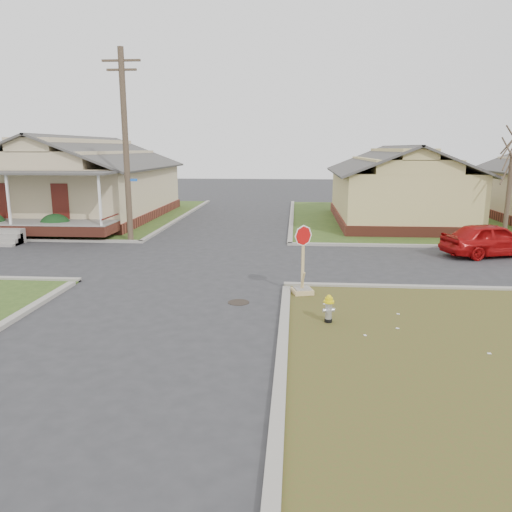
# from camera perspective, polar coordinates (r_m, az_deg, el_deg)

# --- Properties ---
(ground) EXTENTS (120.00, 120.00, 0.00)m
(ground) POSITION_cam_1_polar(r_m,az_deg,el_deg) (15.77, -9.79, -4.52)
(ground) COLOR #2C2C2F
(ground) RESTS_ON ground
(verge_far_left) EXTENTS (19.00, 19.00, 0.05)m
(verge_far_left) POSITION_cam_1_polar(r_m,az_deg,el_deg) (36.98, -22.66, 4.36)
(verge_far_left) COLOR #30491A
(verge_far_left) RESTS_ON ground
(curbs) EXTENTS (80.00, 40.00, 0.12)m
(curbs) POSITION_cam_1_polar(r_m,az_deg,el_deg) (20.49, -6.38, -0.52)
(curbs) COLOR gray
(curbs) RESTS_ON ground
(manhole) EXTENTS (0.64, 0.64, 0.01)m
(manhole) POSITION_cam_1_polar(r_m,az_deg,el_deg) (14.90, -2.00, -5.31)
(manhole) COLOR black
(manhole) RESTS_ON ground
(corner_house) EXTENTS (10.10, 15.50, 5.30)m
(corner_house) POSITION_cam_1_polar(r_m,az_deg,el_deg) (34.29, -19.46, 7.85)
(corner_house) COLOR brown
(corner_house) RESTS_ON ground
(side_house_yellow) EXTENTS (7.60, 11.60, 4.70)m
(side_house_yellow) POSITION_cam_1_polar(r_m,az_deg,el_deg) (31.80, 15.85, 7.62)
(side_house_yellow) COLOR brown
(side_house_yellow) RESTS_ON ground
(utility_pole) EXTENTS (1.80, 0.28, 9.00)m
(utility_pole) POSITION_cam_1_polar(r_m,az_deg,el_deg) (24.85, -14.67, 12.23)
(utility_pole) COLOR #423126
(utility_pole) RESTS_ON ground
(tree_mid_right) EXTENTS (0.22, 0.22, 4.20)m
(tree_mid_right) POSITION_cam_1_polar(r_m,az_deg,el_deg) (26.91, 26.86, 5.93)
(tree_mid_right) COLOR #423126
(tree_mid_right) RESTS_ON verge_far_right
(fire_hydrant) EXTENTS (0.28, 0.28, 0.74)m
(fire_hydrant) POSITION_cam_1_polar(r_m,az_deg,el_deg) (13.15, 8.31, -5.80)
(fire_hydrant) COLOR black
(fire_hydrant) RESTS_ON ground
(stop_sign) EXTENTS (0.61, 0.60, 2.16)m
(stop_sign) POSITION_cam_1_polar(r_m,az_deg,el_deg) (15.58, 5.34, -2.62)
(stop_sign) COLOR tan
(stop_sign) RESTS_ON ground
(red_sedan) EXTENTS (4.49, 2.80, 1.43)m
(red_sedan) POSITION_cam_1_polar(r_m,az_deg,el_deg) (23.31, 25.29, 1.72)
(red_sedan) COLOR #A20B0C
(red_sedan) RESTS_ON ground
(hedge_right) EXTENTS (1.52, 1.24, 1.16)m
(hedge_right) POSITION_cam_1_polar(r_m,az_deg,el_deg) (27.36, -21.94, 3.23)
(hedge_right) COLOR #143918
(hedge_right) RESTS_ON verge_far_left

